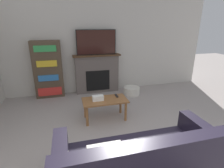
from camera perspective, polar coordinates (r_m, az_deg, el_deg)
The scene contains 9 objects.
wall_back at distance 5.02m, azimuth -3.41°, elevation 12.88°, with size 6.30×0.06×2.70m.
fireplace at distance 5.00m, azimuth -4.88°, elevation 3.46°, with size 1.31×0.28×1.09m.
tv at distance 4.82m, azimuth -5.13°, elevation 13.41°, with size 1.07×0.03×0.66m.
couch at distance 2.27m, azimuth 9.29°, elevation -25.37°, with size 1.91×0.88×0.88m.
coffee_table at distance 3.56m, azimuth -2.33°, elevation -6.10°, with size 0.90×0.47×0.44m.
tissue_box at distance 3.49m, azimuth -4.61°, elevation -4.59°, with size 0.22×0.12×0.10m.
remote_control at distance 3.69m, azimuth 1.49°, elevation -3.84°, with size 0.04×0.15×0.02m.
bookshelf at distance 4.88m, azimuth -20.13°, elevation 4.39°, with size 0.72×0.29×1.50m.
storage_basket at distance 4.95m, azimuth 6.45°, elevation -2.17°, with size 0.44×0.44×0.21m.
Camera 1 is at (-1.00, -0.79, 1.88)m, focal length 28.00 mm.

